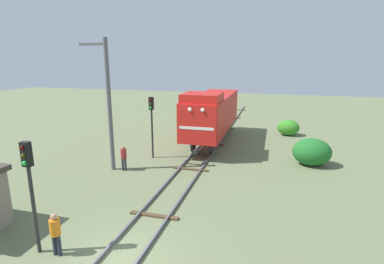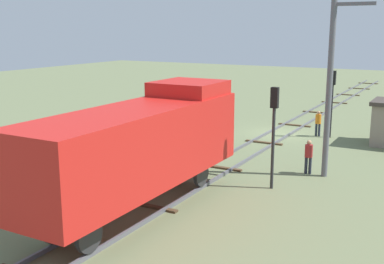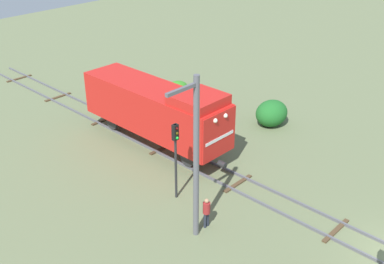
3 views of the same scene
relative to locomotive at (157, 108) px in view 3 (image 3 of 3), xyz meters
The scene contains 6 objects.
locomotive is the anchor object (origin of this frame).
traffic_signal_mid 6.19m from the locomotive, 123.41° to the right, with size 0.32×0.34×4.54m.
worker_by_signal 9.31m from the locomotive, 117.37° to the right, with size 0.38×0.38×1.70m.
catenary_mast 9.72m from the locomotive, 121.91° to the right, with size 1.94×0.28×8.47m.
bush_near 8.85m from the locomotive, 25.27° to the right, with size 2.59×2.12×1.88m, color #1F6626.
bush_mid 8.32m from the locomotive, 35.41° to the left, with size 2.08×1.70×1.51m, color #368926.
Camera 3 is at (-19.09, -4.81, 15.58)m, focal length 45.00 mm.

